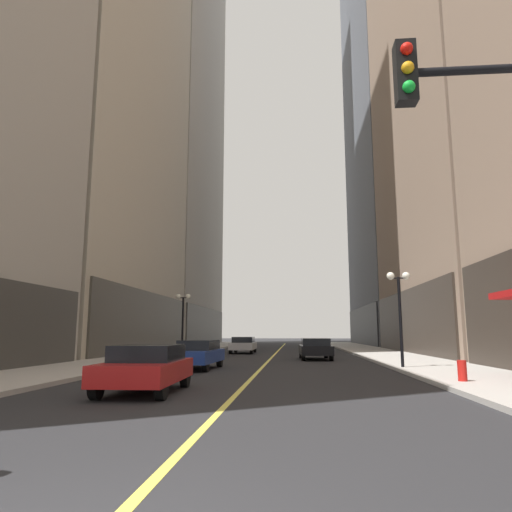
% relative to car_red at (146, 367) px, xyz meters
% --- Properties ---
extents(ground_plane, '(200.00, 200.00, 0.00)m').
position_rel_car_red_xyz_m(ground_plane, '(2.59, 25.15, -0.72)').
color(ground_plane, '#262628').
extents(sidewalk_left, '(4.50, 78.00, 0.15)m').
position_rel_car_red_xyz_m(sidewalk_left, '(-5.66, 25.15, -0.64)').
color(sidewalk_left, '#ADA8A0').
rests_on(sidewalk_left, ground).
extents(sidewalk_right, '(4.50, 78.00, 0.15)m').
position_rel_car_red_xyz_m(sidewalk_right, '(10.84, 25.15, -0.64)').
color(sidewalk_right, '#ADA8A0').
rests_on(sidewalk_right, ground).
extents(lane_centre_stripe, '(0.16, 70.00, 0.01)m').
position_rel_car_red_xyz_m(lane_centre_stripe, '(2.59, 25.15, -0.71)').
color(lane_centre_stripe, '#E5D64C').
rests_on(lane_centre_stripe, ground).
extents(building_left_far, '(13.11, 26.00, 89.34)m').
position_rel_car_red_xyz_m(building_left_far, '(-14.38, 50.15, 43.86)').
color(building_left_far, '#A8A399').
rests_on(building_left_far, ground).
extents(building_right_mid, '(11.49, 24.00, 55.27)m').
position_rel_car_red_xyz_m(building_right_mid, '(18.74, 24.65, 26.82)').
color(building_right_mid, gray).
rests_on(building_right_mid, ground).
extents(building_right_far, '(14.74, 26.00, 94.48)m').
position_rel_car_red_xyz_m(building_right_far, '(20.37, 50.15, 46.44)').
color(building_right_far, slate).
rests_on(building_right_far, ground).
extents(car_red, '(2.01, 4.06, 1.32)m').
position_rel_car_red_xyz_m(car_red, '(0.00, 0.00, 0.00)').
color(car_red, '#B21919').
rests_on(car_red, ground).
extents(car_blue, '(1.88, 4.38, 1.32)m').
position_rel_car_red_xyz_m(car_blue, '(-0.31, 8.52, -0.00)').
color(car_blue, navy).
rests_on(car_blue, ground).
extents(car_black, '(2.05, 4.64, 1.32)m').
position_rel_car_red_xyz_m(car_black, '(5.45, 16.82, 0.00)').
color(car_black, black).
rests_on(car_black, ground).
extents(car_silver, '(1.90, 4.54, 1.32)m').
position_rel_car_red_xyz_m(car_silver, '(-0.07, 25.25, 0.00)').
color(car_silver, '#B7B7BC').
rests_on(car_silver, ground).
extents(street_lamp_left_far, '(1.06, 0.36, 4.43)m').
position_rel_car_red_xyz_m(street_lamp_left_far, '(-3.81, 19.66, 2.54)').
color(street_lamp_left_far, black).
rests_on(street_lamp_left_far, ground).
extents(street_lamp_right_mid, '(1.06, 0.36, 4.43)m').
position_rel_car_red_xyz_m(street_lamp_right_mid, '(8.99, 8.55, 2.54)').
color(street_lamp_right_mid, black).
rests_on(street_lamp_right_mid, ground).
extents(fire_hydrant_right, '(0.28, 0.28, 0.80)m').
position_rel_car_red_xyz_m(fire_hydrant_right, '(9.49, 2.46, -0.32)').
color(fire_hydrant_right, red).
rests_on(fire_hydrant_right, ground).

